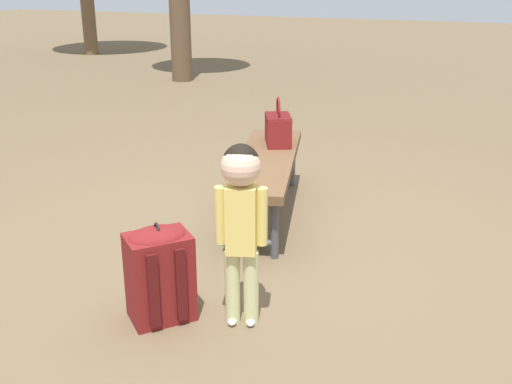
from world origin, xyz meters
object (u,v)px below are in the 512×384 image
(backpack_large, at_px, (159,271))
(backpack_small, at_px, (238,219))
(handbag, at_px, (278,128))
(child_standing, at_px, (241,208))
(park_bench, at_px, (266,165))

(backpack_large, xyz_separation_m, backpack_small, (-1.00, -0.00, -0.10))
(handbag, bearing_deg, child_standing, 14.53)
(child_standing, bearing_deg, backpack_large, -74.43)
(handbag, xyz_separation_m, backpack_small, (0.88, 0.05, -0.41))
(handbag, distance_m, backpack_large, 1.91)
(park_bench, xyz_separation_m, handbag, (-0.36, -0.04, 0.18))
(handbag, bearing_deg, backpack_small, 3.00)
(child_standing, bearing_deg, park_bench, -163.53)
(park_bench, distance_m, backpack_small, 0.57)
(backpack_large, height_order, backpack_small, backpack_large)
(handbag, relative_size, child_standing, 0.39)
(park_bench, height_order, child_standing, child_standing)
(backpack_small, bearing_deg, handbag, -177.00)
(park_bench, relative_size, handbag, 4.48)
(park_bench, relative_size, backpack_large, 3.08)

